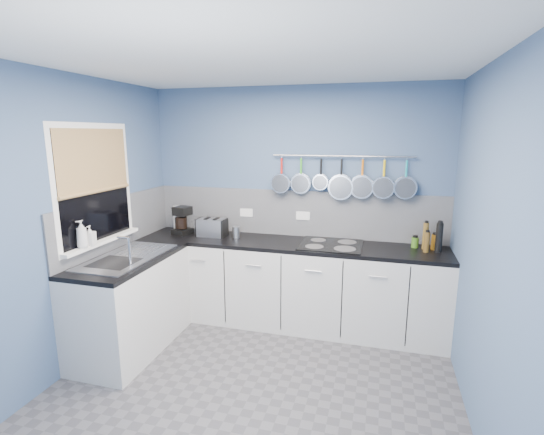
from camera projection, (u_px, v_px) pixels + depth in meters
The scene contains 40 objects.
floor at pixel (253, 389), 3.21m from camera, with size 3.20×3.00×0.02m, color #47474C.
ceiling at pixel (250, 57), 2.69m from camera, with size 3.20×3.00×0.02m, color white.
wall_back at pixel (295, 204), 4.38m from camera, with size 3.20×0.02×2.50m, color #40577C.
wall_front at pixel (128, 336), 1.53m from camera, with size 3.20×0.02×2.50m, color #40577C.
wall_left at pixel (70, 225), 3.37m from camera, with size 0.02×3.00×2.50m, color #40577C.
wall_right at pixel (493, 255), 2.53m from camera, with size 0.02×3.00×2.50m, color #40577C.
backsplash_back at pixel (294, 213), 4.38m from camera, with size 3.20×0.02×0.50m, color gray.
backsplash_left at pixel (118, 222), 3.95m from camera, with size 0.02×1.80×0.50m, color gray.
cabinet_run_back at pixel (288, 285), 4.25m from camera, with size 3.20×0.60×0.86m, color beige.
worktop_back at pixel (288, 244), 4.16m from camera, with size 3.20×0.60×0.04m, color black.
cabinet_run_left at pixel (131, 305), 3.74m from camera, with size 0.60×1.20×0.86m, color beige.
worktop_left at pixel (127, 259), 3.65m from camera, with size 0.60×1.20×0.04m, color black.
window_frame at pixel (95, 185), 3.58m from camera, with size 0.01×1.00×1.10m, color white.
window_glass at pixel (95, 186), 3.58m from camera, with size 0.01×0.90×1.00m, color black.
bamboo_blind at pixel (94, 160), 3.53m from camera, with size 0.01×0.90×0.55m, color tan.
window_sill at pixel (102, 241), 3.68m from camera, with size 0.10×0.98×0.03m, color white.
sink_unit at pixel (127, 257), 3.64m from camera, with size 0.50×0.95×0.01m, color silver.
mixer_tap at pixel (129, 250), 3.41m from camera, with size 0.12×0.08×0.26m, color silver, non-canonical shape.
socket_left at pixel (246, 213), 4.51m from camera, with size 0.15×0.01×0.09m, color white.
socket_right at pixel (303, 216), 4.34m from camera, with size 0.15×0.01×0.09m, color white.
pot_rail at pixel (342, 156), 4.08m from camera, with size 0.02×0.02×1.45m, color silver.
soap_bottle_a at pixel (82, 234), 3.39m from camera, with size 0.09×0.09×0.24m, color white.
soap_bottle_b at pixel (90, 235), 3.49m from camera, with size 0.08×0.08×0.17m, color white.
paper_towel at pixel (179, 219), 4.55m from camera, with size 0.13×0.13×0.30m, color white.
coffee_maker at pixel (182, 220), 4.46m from camera, with size 0.17×0.19×0.31m, color black, non-canonical shape.
toaster at pixel (212, 227), 4.38m from camera, with size 0.30×0.17×0.19m, color silver.
canister at pixel (236, 232), 4.32m from camera, with size 0.08×0.08×0.12m, color silver.
hob at pixel (331, 245), 4.03m from camera, with size 0.62×0.54×0.01m, color black.
pan_0 at pixel (281, 174), 4.28m from camera, with size 0.21×0.08×0.40m, color silver, non-canonical shape.
pan_1 at pixel (301, 175), 4.22m from camera, with size 0.21×0.06×0.40m, color silver, non-canonical shape.
pan_2 at pixel (321, 173), 4.16m from camera, with size 0.16×0.07×0.35m, color silver, non-canonical shape.
pan_3 at pixel (341, 178), 4.12m from camera, with size 0.26×0.06×0.45m, color silver, non-canonical shape.
pan_4 at pixel (362, 178), 4.06m from camera, with size 0.24×0.06×0.43m, color silver, non-canonical shape.
pan_5 at pixel (384, 178), 4.00m from camera, with size 0.22×0.09×0.41m, color silver, non-canonical shape.
pan_6 at pixel (406, 178), 3.95m from camera, with size 0.22×0.07×0.41m, color silver, non-canonical shape.
condiment_0 at pixel (435, 242), 3.87m from camera, with size 0.07×0.07×0.15m, color #8C5914.
condiment_1 at pixel (425, 236), 3.88m from camera, with size 0.05×0.05×0.26m, color brown.
condiment_2 at pixel (415, 242), 3.95m from camera, with size 0.07×0.07×0.10m, color #3F721E.
condiment_3 at pixel (439, 238), 3.78m from camera, with size 0.06×0.06×0.28m, color black.
condiment_4 at pixel (427, 242), 3.79m from camera, with size 0.05×0.05×0.19m, color brown.
Camera 1 is at (0.90, -2.71, 2.01)m, focal length 26.38 mm.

